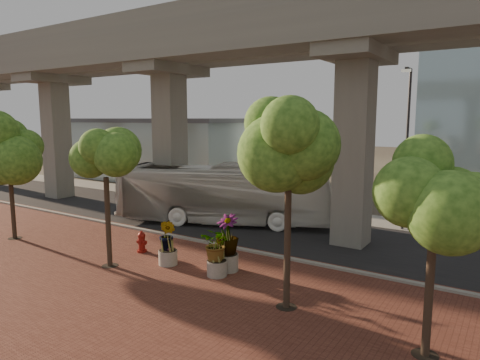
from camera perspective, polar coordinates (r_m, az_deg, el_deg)
The scene contains 18 objects.
ground at distance 23.37m, azimuth -1.35°, elevation -7.41°, with size 160.00×160.00×0.00m, color #3E372D.
brick_plaza at distance 17.68m, azimuth -16.52°, elevation -12.88°, with size 70.00×13.00×0.06m, color brown.
asphalt_road at distance 24.99m, azimuth 1.26°, elevation -6.33°, with size 90.00×8.00×0.04m, color black.
curb_strip at distance 21.79m, azimuth -4.35°, elevation -8.38°, with size 70.00×0.25×0.16m, color gray.
far_sidewalk at distance 29.68m, azimuth 6.87°, elevation -4.04°, with size 90.00×3.00×0.06m, color gray.
transit_viaduct at distance 24.21m, azimuth 1.31°, elevation 10.56°, with size 72.00×5.60×12.40m.
station_pavilion at distance 47.70m, azimuth -10.42°, elevation 4.37°, with size 23.00×13.00×6.30m.
transit_bus at distance 25.66m, azimuth -2.11°, elevation -1.91°, with size 3.02×12.84×3.58m, color silver.
fire_hydrant at distance 20.80m, azimuth -12.97°, elevation -8.05°, with size 0.50×0.45×1.01m.
planter_front at distance 17.15m, azimuth -3.12°, elevation -8.87°, with size 1.79×1.79×1.97m.
planter_right at distance 17.65m, azimuth -1.70°, elevation -7.59°, with size 2.21×2.21×2.36m.
planter_left at distance 18.67m, azimuth -9.64°, elevation -7.55°, with size 1.79×1.79×1.97m.
street_tree_far_west at distance 24.83m, azimuth -28.52°, elevation 3.50°, with size 3.76×3.76×6.36m.
street_tree_near_west at distance 18.46m, azimuth -17.54°, elevation 2.98°, with size 3.00×3.00×6.07m.
street_tree_near_east at distance 13.62m, azimuth 6.54°, elevation 4.11°, with size 3.83×3.83×7.04m.
street_tree_far_east at distance 11.80m, azimuth 24.65°, elevation -1.36°, with size 3.20×3.20×5.91m.
streetlamp_west at distance 32.58m, azimuth -9.48°, elevation 4.88°, with size 0.38×1.11×7.65m.
streetlamp_east at distance 25.34m, azimuth 21.33°, elevation 5.18°, with size 0.44×1.29×8.91m.
Camera 1 is at (12.71, -18.58, 6.29)m, focal length 32.00 mm.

